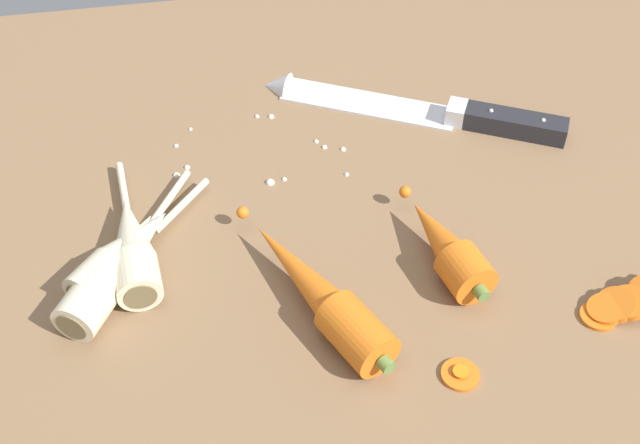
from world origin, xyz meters
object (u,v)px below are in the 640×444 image
Objects in this scene: parsnip_mid_right at (114,268)px; carrot_slice_stack at (639,298)px; chefs_knife at (405,107)px; whole_carrot at (320,294)px; carrot_slice_stray_near at (460,373)px; parsnip_mid_left at (125,253)px; parsnip_front at (132,246)px; whole_carrot_second at (447,247)px.

carrot_slice_stack is at bearing -14.22° from parsnip_mid_right.
chefs_knife is 30.21cm from whole_carrot.
carrot_slice_stack is 3.32× the size of carrot_slice_stray_near.
parsnip_mid_left reaches higher than carrot_slice_stack.
chefs_knife reaches higher than carrot_slice_stray_near.
parsnip_front and parsnip_mid_left have the same top height.
whole_carrot_second reaches higher than carrot_slice_stack.
carrot_slice_stack is (42.85, -13.61, -0.64)cm from parsnip_front.
carrot_slice_stack is at bearing -10.15° from whole_carrot.
chefs_knife is at bearing 84.29° from whole_carrot_second.
parsnip_front is 31.14cm from carrot_slice_stray_near.
parsnip_mid_left is at bearing 163.53° from carrot_slice_stack.
whole_carrot_second is 16.95cm from carrot_slice_stack.
parsnip_mid_right reaches higher than chefs_knife.
carrot_slice_stack is at bearing 12.97° from carrot_slice_stray_near.
whole_carrot_second is 4.64× the size of carrot_slice_stray_near.
chefs_knife is 23.26cm from whole_carrot_second.
whole_carrot reaches higher than carrot_slice_stack.
whole_carrot is at bearing 138.40° from carrot_slice_stray_near.
parsnip_mid_left is at bearing -149.30° from chefs_knife.
carrot_slice_stack is 17.68cm from carrot_slice_stray_near.
whole_carrot reaches higher than parsnip_mid_right.
parsnip_mid_left is (-30.99, -18.40, 1.33)cm from chefs_knife.
parsnip_mid_left is (-16.39, 8.00, -0.12)cm from whole_carrot.
parsnip_mid_right is 6.27× the size of carrot_slice_stray_near.
whole_carrot is 13.40cm from carrot_slice_stray_near.
whole_carrot_second is at bearing -11.01° from parsnip_front.
parsnip_front is (-15.71, 8.75, -0.12)cm from whole_carrot.
parsnip_mid_right is at bearing 174.01° from whole_carrot_second.
whole_carrot is at bearing 169.85° from carrot_slice_stack.
chefs_knife is at bearing 32.02° from parsnip_mid_right.
parsnip_mid_left is at bearing 170.70° from whole_carrot_second.
parsnip_mid_left reaches higher than chefs_knife.
parsnip_front reaches higher than carrot_slice_stack.
carrot_slice_stack is (12.53, -31.26, 0.69)cm from chefs_knife.
parsnip_front is at bearing 162.38° from carrot_slice_stack.
parsnip_mid_right is at bearing -125.10° from parsnip_front.
whole_carrot_second is 29.07cm from parsnip_mid_left.
parsnip_mid_right is 45.90cm from carrot_slice_stack.
whole_carrot is at bearing -20.28° from parsnip_mid_right.
carrot_slice_stray_near is (-2.36, -12.13, -1.74)cm from whole_carrot_second.
parsnip_mid_left is 4.89× the size of carrot_slice_stray_near.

